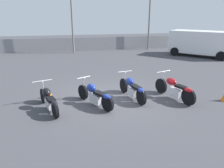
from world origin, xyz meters
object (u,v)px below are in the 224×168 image
at_px(motorcycle_slot_1, 95,95).
at_px(traffic_cone_far, 49,93).
at_px(motorcycle_slot_0, 49,99).
at_px(motorcycle_slot_2, 132,89).
at_px(light_pole_left, 150,3).
at_px(motorcycle_slot_3, 175,89).
at_px(parked_van, 201,42).

distance_m(motorcycle_slot_1, traffic_cone_far, 2.13).
bearing_deg(motorcycle_slot_1, motorcycle_slot_0, 154.30).
distance_m(motorcycle_slot_0, motorcycle_slot_2, 3.34).
bearing_deg(motorcycle_slot_2, traffic_cone_far, 156.47).
xyz_separation_m(light_pole_left, motorcycle_slot_3, (-3.95, -12.95, -3.95)).
height_order(motorcycle_slot_0, motorcycle_slot_2, motorcycle_slot_2).
bearing_deg(motorcycle_slot_0, light_pole_left, 36.95).
distance_m(motorcycle_slot_1, parked_van, 13.09).
relative_size(motorcycle_slot_1, traffic_cone_far, 4.52).
height_order(motorcycle_slot_1, traffic_cone_far, motorcycle_slot_1).
height_order(light_pole_left, motorcycle_slot_1, light_pole_left).
relative_size(light_pole_left, parked_van, 1.51).
bearing_deg(traffic_cone_far, parked_van, 31.41).
bearing_deg(motorcycle_slot_1, parked_van, 11.69).
distance_m(motorcycle_slot_2, parked_van, 11.65).
height_order(motorcycle_slot_2, parked_van, parked_van).
bearing_deg(light_pole_left, motorcycle_slot_3, -106.97).
bearing_deg(motorcycle_slot_0, traffic_cone_far, 74.97).
xyz_separation_m(light_pole_left, traffic_cone_far, (-9.01, -11.72, -4.17)).
relative_size(light_pole_left, motorcycle_slot_0, 3.60).
relative_size(motorcycle_slot_1, motorcycle_slot_3, 0.91).
relative_size(motorcycle_slot_1, motorcycle_slot_2, 0.91).
bearing_deg(parked_van, motorcycle_slot_0, 173.53).
xyz_separation_m(light_pole_left, motorcycle_slot_1, (-7.23, -12.87, -3.97)).
bearing_deg(light_pole_left, traffic_cone_far, -127.56).
xyz_separation_m(motorcycle_slot_0, traffic_cone_far, (-0.07, 1.23, -0.19)).
bearing_deg(motorcycle_slot_3, motorcycle_slot_2, 148.88).
relative_size(motorcycle_slot_0, motorcycle_slot_1, 1.05).
bearing_deg(parked_van, motorcycle_slot_1, 177.65).
height_order(motorcycle_slot_1, motorcycle_slot_2, motorcycle_slot_2).
height_order(light_pole_left, traffic_cone_far, light_pole_left).
bearing_deg(motorcycle_slot_1, motorcycle_slot_2, -15.48).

